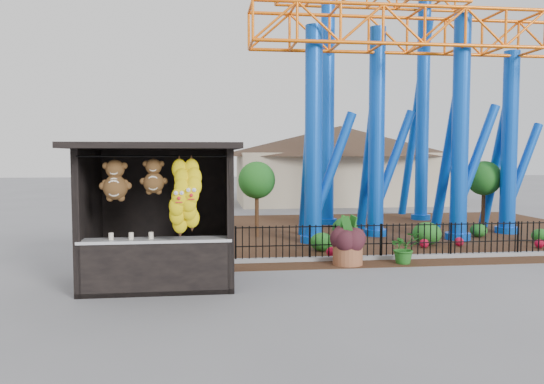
{
  "coord_description": "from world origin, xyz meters",
  "views": [
    {
      "loc": [
        -1.97,
        -10.89,
        2.87
      ],
      "look_at": [
        -0.42,
        1.5,
        2.0
      ],
      "focal_mm": 35.0,
      "sensor_mm": 36.0,
      "label": 1
    }
  ],
  "objects": [
    {
      "name": "potted_plant",
      "position": [
        3.22,
        2.42,
        0.43
      ],
      "size": [
        0.87,
        0.79,
        0.86
      ],
      "primitive_type": "imported",
      "rotation": [
        0.0,
        0.0,
        0.16
      ],
      "color": "#1B5B1A",
      "rests_on": "ground"
    },
    {
      "name": "terracotta_planter",
      "position": [
        1.7,
        2.45,
        0.29
      ],
      "size": [
        0.85,
        0.85,
        0.57
      ],
      "primitive_type": "cylinder",
      "rotation": [
        0.0,
        0.0,
        0.09
      ],
      "color": "brown",
      "rests_on": "ground"
    },
    {
      "name": "planter_foliage",
      "position": [
        1.7,
        2.45,
        0.89
      ],
      "size": [
        0.7,
        0.7,
        0.64
      ],
      "primitive_type": "ellipsoid",
      "color": "#32141A",
      "rests_on": "terracotta_planter"
    },
    {
      "name": "mulch_bed",
      "position": [
        4.0,
        8.0,
        0.01
      ],
      "size": [
        18.0,
        12.0,
        0.02
      ],
      "primitive_type": "cube",
      "color": "#331E11",
      "rests_on": "ground"
    },
    {
      "name": "roller_coaster",
      "position": [
        5.12,
        8.23,
        6.44
      ],
      "size": [
        11.0,
        6.37,
        10.82
      ],
      "color": "blue",
      "rests_on": "ground"
    },
    {
      "name": "pavilion",
      "position": [
        6.0,
        20.0,
        3.07
      ],
      "size": [
        15.0,
        15.0,
        4.8
      ],
      "color": "#BFAD8C",
      "rests_on": "ground"
    },
    {
      "name": "prize_booth",
      "position": [
        -3.0,
        0.9,
        1.53
      ],
      "size": [
        3.5,
        3.4,
        3.12
      ],
      "color": "black",
      "rests_on": "ground"
    },
    {
      "name": "ground",
      "position": [
        0.0,
        0.0,
        0.0
      ],
      "size": [
        120.0,
        120.0,
        0.0
      ],
      "primitive_type": "plane",
      "color": "slate",
      "rests_on": "ground"
    },
    {
      "name": "curb",
      "position": [
        4.0,
        3.0,
        0.06
      ],
      "size": [
        18.0,
        0.18,
        0.12
      ],
      "primitive_type": "cube",
      "color": "gray",
      "rests_on": "ground"
    },
    {
      "name": "picket_fence",
      "position": [
        4.9,
        3.0,
        0.5
      ],
      "size": [
        12.2,
        0.06,
        1.0
      ],
      "primitive_type": null,
      "color": "black",
      "rests_on": "ground"
    },
    {
      "name": "landscaping",
      "position": [
        4.34,
        5.56,
        0.33
      ],
      "size": [
        8.06,
        3.82,
        0.72
      ],
      "color": "#1C591A",
      "rests_on": "mulch_bed"
    }
  ]
}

